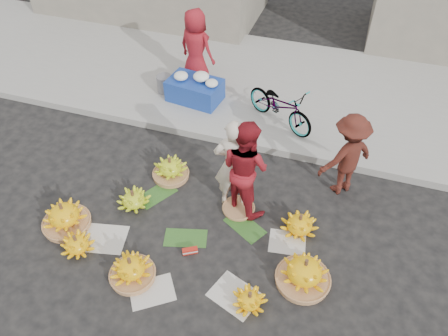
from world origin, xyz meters
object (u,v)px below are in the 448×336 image
(bicycle, at_px, (280,105))
(flower_table, at_px, (195,89))
(banana_bunch_0, at_px, (64,216))
(vendor_cream, at_px, (233,165))
(banana_bunch_4, at_px, (304,272))

(bicycle, bearing_deg, flower_table, 112.86)
(banana_bunch_0, relative_size, flower_table, 0.69)
(vendor_cream, height_order, bicycle, vendor_cream)
(banana_bunch_4, distance_m, bicycle, 3.50)
(banana_bunch_4, xyz_separation_m, vendor_cream, (-1.38, 1.14, 0.61))
(bicycle, bearing_deg, banana_bunch_0, 173.53)
(flower_table, bearing_deg, vendor_cream, -49.60)
(vendor_cream, relative_size, bicycle, 1.05)
(vendor_cream, xyz_separation_m, flower_table, (-1.56, 2.41, -0.45))
(vendor_cream, bearing_deg, bicycle, -111.97)
(banana_bunch_0, xyz_separation_m, bicycle, (2.60, 3.45, 0.32))
(banana_bunch_4, bearing_deg, banana_bunch_0, -177.83)
(banana_bunch_4, bearing_deg, bicycle, 108.41)
(banana_bunch_4, distance_m, vendor_cream, 1.89)
(flower_table, bearing_deg, banana_bunch_4, -42.94)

